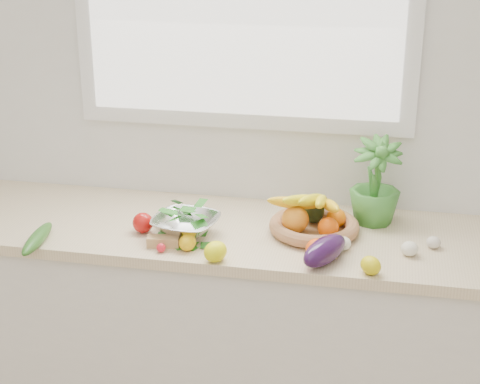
% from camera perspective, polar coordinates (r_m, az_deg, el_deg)
% --- Properties ---
extents(back_wall, '(4.50, 0.02, 2.70)m').
position_cam_1_polar(back_wall, '(2.84, 0.29, 8.03)').
color(back_wall, white).
rests_on(back_wall, ground).
extents(counter_cabinet, '(2.20, 0.58, 0.86)m').
position_cam_1_polar(counter_cabinet, '(2.92, -0.90, -11.19)').
color(counter_cabinet, silver).
rests_on(counter_cabinet, ground).
extents(countertop, '(2.24, 0.62, 0.04)m').
position_cam_1_polar(countertop, '(2.71, -0.95, -3.13)').
color(countertop, beige).
rests_on(countertop, counter_cabinet).
extents(orange_loose, '(0.08, 0.08, 0.07)m').
position_cam_1_polar(orange_loose, '(2.46, 5.97, -4.46)').
color(orange_loose, '#FF4C08').
rests_on(orange_loose, countertop).
extents(lemon_a, '(0.07, 0.08, 0.06)m').
position_cam_1_polar(lemon_a, '(2.52, -4.10, -3.92)').
color(lemon_a, '#E7AF0C').
rests_on(lemon_a, countertop).
extents(lemon_b, '(0.10, 0.11, 0.07)m').
position_cam_1_polar(lemon_b, '(2.44, -1.92, -4.64)').
color(lemon_b, '#F1EF0D').
rests_on(lemon_b, countertop).
extents(lemon_c, '(0.09, 0.10, 0.06)m').
position_cam_1_polar(lemon_c, '(2.39, 10.10, -5.63)').
color(lemon_c, yellow).
rests_on(lemon_c, countertop).
extents(apple, '(0.09, 0.09, 0.07)m').
position_cam_1_polar(apple, '(2.67, -7.55, -2.38)').
color(apple, '#B3110E').
rests_on(apple, countertop).
extents(ginger, '(0.12, 0.06, 0.04)m').
position_cam_1_polar(ginger, '(2.56, -5.98, -3.83)').
color(ginger, tan).
rests_on(ginger, countertop).
extents(garlic_a, '(0.06, 0.06, 0.05)m').
position_cam_1_polar(garlic_a, '(2.54, 7.99, -3.97)').
color(garlic_a, white).
rests_on(garlic_a, countertop).
extents(garlic_b, '(0.05, 0.05, 0.04)m').
position_cam_1_polar(garlic_b, '(2.62, 14.79, -3.80)').
color(garlic_b, silver).
rests_on(garlic_b, countertop).
extents(garlic_c, '(0.07, 0.07, 0.05)m').
position_cam_1_polar(garlic_c, '(2.54, 13.02, -4.31)').
color(garlic_c, white).
rests_on(garlic_c, countertop).
extents(eggplant, '(0.18, 0.24, 0.09)m').
position_cam_1_polar(eggplant, '(2.44, 6.60, -4.53)').
color(eggplant, '#2B0F3A').
rests_on(eggplant, countertop).
extents(cucumber, '(0.07, 0.27, 0.05)m').
position_cam_1_polar(cucumber, '(2.65, -15.45, -3.50)').
color(cucumber, '#295C1B').
rests_on(cucumber, countertop).
extents(radish, '(0.04, 0.04, 0.03)m').
position_cam_1_polar(radish, '(2.52, -6.15, -4.33)').
color(radish, red).
rests_on(radish, countertop).
extents(potted_herb, '(0.21, 0.21, 0.33)m').
position_cam_1_polar(potted_herb, '(2.73, 10.46, 0.76)').
color(potted_herb, '#3C8430').
rests_on(potted_herb, countertop).
extents(fruit_basket, '(0.41, 0.41, 0.18)m').
position_cam_1_polar(fruit_basket, '(2.65, 5.71, -2.22)').
color(fruit_basket, '#A57349').
rests_on(fruit_basket, countertop).
extents(colander_with_spinach, '(0.27, 0.27, 0.12)m').
position_cam_1_polar(colander_with_spinach, '(2.61, -4.22, -2.22)').
color(colander_with_spinach, silver).
rests_on(colander_with_spinach, countertop).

